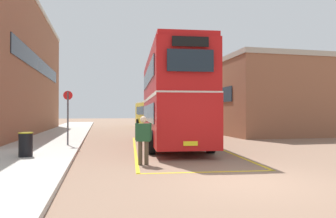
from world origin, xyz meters
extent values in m
plane|color=#846651|center=(0.00, 14.40, 0.00)|extent=(135.60, 135.60, 0.00)
cube|color=#B2ADA3|center=(-6.50, 16.80, 0.07)|extent=(4.00, 57.60, 0.14)
cube|color=#232D38|center=(-8.07, 18.57, 5.37)|extent=(0.06, 16.97, 1.10)
cube|color=brown|center=(9.96, 19.25, 2.78)|extent=(8.93, 16.87, 5.55)
cube|color=#19232D|center=(5.47, 19.25, 3.05)|extent=(0.06, 12.82, 1.10)
cube|color=#A89E8E|center=(9.96, 19.25, 5.73)|extent=(9.05, 16.99, 0.36)
cylinder|color=black|center=(-0.82, 11.96, 0.50)|extent=(0.38, 1.02, 1.00)
cylinder|color=black|center=(1.67, 11.71, 0.50)|extent=(0.38, 1.02, 1.00)
cylinder|color=black|center=(-1.47, 5.50, 0.50)|extent=(0.38, 1.02, 1.00)
cylinder|color=black|center=(1.03, 5.25, 0.50)|extent=(0.38, 1.02, 1.00)
cube|color=#B71414|center=(0.10, 8.61, 1.40)|extent=(3.46, 10.66, 2.10)
cube|color=#B71414|center=(0.10, 8.61, 3.50)|extent=(3.44, 10.45, 2.10)
cube|color=#B71414|center=(0.10, 8.61, 4.65)|extent=(3.33, 10.34, 0.20)
cube|color=white|center=(0.10, 8.61, 2.45)|extent=(3.48, 10.56, 0.14)
cube|color=#19232D|center=(-1.13, 8.73, 1.70)|extent=(0.88, 8.55, 0.84)
cube|color=#19232D|center=(-1.13, 8.73, 3.60)|extent=(0.88, 8.55, 0.84)
cube|color=#19232D|center=(1.33, 8.48, 1.70)|extent=(0.88, 8.55, 0.84)
cube|color=#19232D|center=(1.33, 8.48, 3.60)|extent=(0.88, 8.55, 0.84)
cube|color=#19232D|center=(-0.42, 3.38, 3.60)|extent=(1.70, 0.21, 0.80)
cube|color=black|center=(-0.42, 3.38, 4.28)|extent=(1.33, 0.17, 0.36)
cube|color=#19232D|center=(0.62, 13.84, 1.80)|extent=(1.94, 0.23, 1.00)
cube|color=yellow|center=(-0.42, 3.38, 0.63)|extent=(0.52, 0.08, 0.16)
cylinder|color=black|center=(1.12, 31.31, 0.46)|extent=(0.31, 0.93, 0.92)
cylinder|color=black|center=(3.63, 31.44, 0.46)|extent=(0.31, 0.93, 0.92)
cylinder|color=black|center=(1.41, 25.46, 0.46)|extent=(0.31, 0.93, 0.92)
cylinder|color=black|center=(3.92, 25.59, 0.46)|extent=(0.31, 0.93, 0.92)
cube|color=gold|center=(2.52, 28.45, 1.60)|extent=(2.91, 9.87, 2.60)
cube|color=silver|center=(2.52, 28.45, 2.96)|extent=(2.75, 9.47, 0.12)
cube|color=#19232D|center=(1.29, 28.39, 1.95)|extent=(0.42, 7.80, 0.96)
cube|color=#19232D|center=(3.76, 28.51, 1.95)|extent=(0.42, 7.80, 0.96)
cube|color=#19232D|center=(2.28, 33.35, 1.90)|extent=(1.95, 0.14, 1.10)
cylinder|color=#473828|center=(-2.07, 2.95, 0.39)|extent=(0.14, 0.14, 0.78)
cylinder|color=#473828|center=(-2.27, 3.00, 0.39)|extent=(0.14, 0.14, 0.78)
cube|color=#1E4728|center=(-2.17, 2.97, 1.08)|extent=(0.50, 0.32, 0.59)
cylinder|color=#1E4728|center=(-1.95, 2.92, 1.11)|extent=(0.09, 0.09, 0.56)
cylinder|color=#1E4728|center=(-2.39, 3.03, 1.11)|extent=(0.09, 0.09, 0.56)
sphere|color=beige|center=(-2.17, 2.95, 1.51)|extent=(0.21, 0.21, 0.21)
cylinder|color=black|center=(-6.20, 4.86, 0.56)|extent=(0.48, 0.48, 0.84)
cylinder|color=olive|center=(-6.20, 4.86, 1.00)|extent=(0.51, 0.51, 0.04)
cylinder|color=#4C4C51|center=(-5.09, 8.57, 1.45)|extent=(0.08, 0.08, 2.61)
cylinder|color=red|center=(-5.09, 8.57, 2.57)|extent=(0.44, 0.03, 0.44)
cube|color=gold|center=(-1.90, 7.76, 0.00)|extent=(1.36, 12.42, 0.01)
cube|color=gold|center=(2.11, 7.36, 0.00)|extent=(1.36, 12.42, 0.01)
cube|color=gold|center=(-0.52, 1.35, 0.00)|extent=(4.14, 0.53, 0.01)
camera|label=1|loc=(-3.60, -7.14, 1.74)|focal=32.87mm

